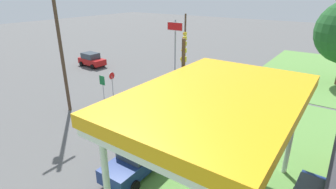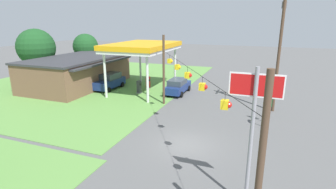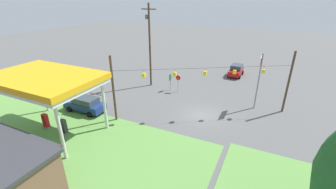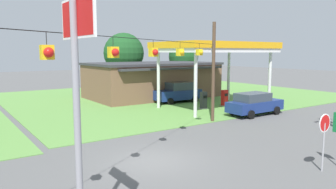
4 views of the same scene
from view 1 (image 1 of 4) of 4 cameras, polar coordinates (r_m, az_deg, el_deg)
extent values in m
plane|color=#565656|center=(28.10, 3.38, 0.79)|extent=(160.00, 160.00, 0.00)
cube|color=silver|center=(11.85, 10.60, -2.54)|extent=(9.98, 6.45, 0.35)
cube|color=orange|center=(11.67, 10.75, -0.53)|extent=(10.18, 6.65, 0.55)
cylinder|color=silver|center=(17.59, 8.39, -3.74)|extent=(0.28, 0.28, 5.04)
cylinder|color=silver|center=(11.63, -13.14, -19.05)|extent=(0.28, 0.28, 5.04)
cylinder|color=silver|center=(16.25, 25.20, -8.01)|extent=(0.28, 0.28, 5.04)
cube|color=gray|center=(15.61, 11.37, -18.40)|extent=(0.71, 0.56, 0.12)
cube|color=#333338|center=(15.12, 11.60, -16.14)|extent=(0.55, 0.40, 1.43)
cube|color=black|center=(15.02, 10.91, -15.03)|extent=(0.39, 0.03, 0.24)
cube|color=navy|center=(15.96, -6.15, -13.89)|extent=(5.01, 1.89, 0.82)
cube|color=#333D47|center=(15.73, -5.54, -11.19)|extent=(2.76, 1.72, 0.66)
cylinder|color=black|center=(14.81, -7.26, -19.25)|extent=(0.68, 0.23, 0.68)
cylinder|color=black|center=(15.88, -12.59, -16.40)|extent=(0.68, 0.23, 0.68)
cylinder|color=black|center=(16.71, 0.00, -13.64)|extent=(0.68, 0.23, 0.68)
cylinder|color=black|center=(17.67, -5.14, -11.57)|extent=(0.68, 0.23, 0.68)
cube|color=#AD1414|center=(38.74, -16.19, 6.98)|extent=(2.03, 4.14, 0.79)
cube|color=#333D47|center=(38.75, -16.53, 8.13)|extent=(1.80, 2.31, 0.76)
cylinder|color=black|center=(38.41, -13.87, 6.47)|extent=(0.25, 0.69, 0.68)
cylinder|color=black|center=(37.31, -16.12, 5.81)|extent=(0.25, 0.69, 0.68)
cylinder|color=black|center=(40.36, -16.14, 6.97)|extent=(0.25, 0.69, 0.68)
cylinder|color=black|center=(39.32, -18.34, 6.35)|extent=(0.25, 0.69, 0.68)
cylinder|color=#99999E|center=(27.07, -11.98, 1.88)|extent=(0.08, 0.08, 2.10)
cylinder|color=white|center=(26.74, -12.16, 4.00)|extent=(0.80, 0.03, 0.80)
cylinder|color=red|center=(26.74, -12.16, 4.00)|extent=(0.70, 0.03, 0.70)
cylinder|color=gray|center=(33.68, 1.57, 10.30)|extent=(0.18, 0.18, 6.73)
cube|color=white|center=(33.19, 1.52, 14.59)|extent=(0.06, 2.27, 1.03)
cube|color=red|center=(33.19, 1.52, 14.59)|extent=(0.07, 2.15, 0.91)
cylinder|color=gray|center=(26.32, -13.94, 1.48)|extent=(0.07, 0.07, 2.40)
cube|color=#146B33|center=(26.05, -14.16, 3.00)|extent=(0.04, 0.70, 0.90)
cylinder|color=#4C3828|center=(23.53, -22.39, 9.92)|extent=(0.28, 0.28, 11.70)
cylinder|color=#4C3828|center=(36.45, 3.72, 11.51)|extent=(0.24, 0.24, 7.20)
cylinder|color=#4C3828|center=(17.82, 3.22, 0.58)|extent=(0.24, 0.24, 7.20)
cylinder|color=black|center=(26.62, 3.65, 12.15)|extent=(16.47, 10.02, 0.02)
cylinder|color=black|center=(32.99, 3.75, 13.68)|extent=(0.02, 0.02, 0.35)
cube|color=yellow|center=(33.05, 3.73, 13.04)|extent=(0.32, 0.32, 0.40)
sphere|color=red|center=(33.14, 3.48, 13.07)|extent=(0.28, 0.28, 0.28)
cylinder|color=black|center=(29.82, 3.70, 12.83)|extent=(0.02, 0.02, 0.35)
cube|color=yellow|center=(29.88, 3.68, 12.12)|extent=(0.32, 0.32, 0.40)
sphere|color=red|center=(29.97, 3.40, 12.15)|extent=(0.28, 0.28, 0.28)
cylinder|color=black|center=(26.65, 3.64, 11.78)|extent=(0.02, 0.02, 0.35)
cube|color=yellow|center=(26.72, 3.62, 10.98)|extent=(0.32, 0.32, 0.40)
sphere|color=red|center=(26.81, 3.31, 11.03)|extent=(0.28, 0.28, 0.28)
cylinder|color=black|center=(23.49, 3.57, 10.44)|extent=(0.02, 0.02, 0.35)
cube|color=yellow|center=(23.57, 3.55, 9.54)|extent=(0.32, 0.32, 0.40)
sphere|color=yellow|center=(23.66, 3.19, 9.60)|extent=(0.28, 0.28, 0.28)
cylinder|color=black|center=(20.36, 3.47, 8.69)|extent=(0.02, 0.02, 0.35)
cube|color=yellow|center=(20.44, 3.45, 7.66)|extent=(0.32, 0.32, 0.40)
sphere|color=yellow|center=(20.53, 3.04, 7.73)|extent=(0.28, 0.28, 0.28)
camera|label=2|loc=(43.05, 10.12, 19.44)|focal=28.00mm
camera|label=3|loc=(29.80, 54.84, 17.91)|focal=24.00mm
camera|label=4|loc=(40.39, -6.00, 14.55)|focal=35.00mm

